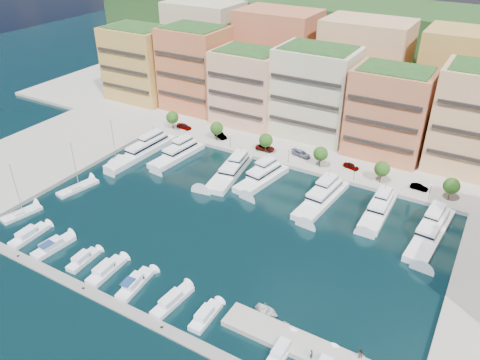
{
  "coord_description": "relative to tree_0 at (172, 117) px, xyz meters",
  "views": [
    {
      "loc": [
        44.33,
        -70.13,
        60.05
      ],
      "look_at": [
        -2.17,
        9.49,
        6.0
      ],
      "focal_mm": 35.0,
      "sensor_mm": 36.0,
      "label": 1
    }
  ],
  "objects": [
    {
      "name": "tree_0",
      "position": [
        0.0,
        0.0,
        0.0
      ],
      "size": [
        3.8,
        3.8,
        5.65
      ],
      "color": "#473323",
      "rests_on": "north_quay"
    },
    {
      "name": "lamppost_3",
      "position": [
        58.0,
        -2.3,
        -0.92
      ],
      "size": [
        0.3,
        0.3,
        4.2
      ],
      "color": "black",
      "rests_on": "north_quay"
    },
    {
      "name": "tree_2",
      "position": [
        32.0,
        0.0,
        0.0
      ],
      "size": [
        3.8,
        3.8,
        5.65
      ],
      "color": "#473323",
      "rests_on": "north_quay"
    },
    {
      "name": "sailboat_1",
      "position": [
        0.49,
        -39.17,
        -4.44
      ],
      "size": [
        4.77,
        10.75,
        13.2
      ],
      "color": "white",
      "rests_on": "ground"
    },
    {
      "name": "lamppost_0",
      "position": [
        4.0,
        -2.3,
        -0.92
      ],
      "size": [
        0.3,
        0.3,
        4.2
      ],
      "color": "black",
      "rests_on": "north_quay"
    },
    {
      "name": "cruiser_3",
      "position": [
        28.33,
        -58.09,
        -4.2
      ],
      "size": [
        3.26,
        8.6,
        2.55
      ],
      "color": "white",
      "rests_on": "ground"
    },
    {
      "name": "cruiser_1",
      "position": [
        13.87,
        -58.12,
        -4.17
      ],
      "size": [
        3.7,
        9.13,
        2.66
      ],
      "color": "white",
      "rests_on": "ground"
    },
    {
      "name": "west_quay",
      "position": [
        -22.0,
        -41.5,
        -4.74
      ],
      "size": [
        34.0,
        76.0,
        2.0
      ],
      "primitive_type": "cube",
      "color": "#9E998E",
      "rests_on": "ground"
    },
    {
      "name": "tender_1",
      "position": [
        63.34,
        -52.5,
        -4.38
      ],
      "size": [
        1.75,
        1.66,
        0.73
      ],
      "primitive_type": "imported",
      "rotation": [
        0.0,
        0.0,
        1.15
      ],
      "color": "beige",
      "rests_on": "ground"
    },
    {
      "name": "yacht_0",
      "position": [
        1.98,
        -15.87,
        -3.53
      ],
      "size": [
        5.52,
        25.0,
        7.3
      ],
      "color": "white",
      "rests_on": "ground"
    },
    {
      "name": "cruiser_8",
      "position": [
        65.16,
        -58.08,
        -4.2
      ],
      "size": [
        2.46,
        7.57,
        2.55
      ],
      "color": "white",
      "rests_on": "ground"
    },
    {
      "name": "tree_1",
      "position": [
        16.0,
        0.0,
        0.0
      ],
      "size": [
        3.8,
        3.8,
        5.65
      ],
      "color": "#473323",
      "rests_on": "north_quay"
    },
    {
      "name": "tree_4",
      "position": [
        64.0,
        0.0,
        0.0
      ],
      "size": [
        3.8,
        3.8,
        5.65
      ],
      "color": "#473323",
      "rests_on": "north_quay"
    },
    {
      "name": "tender_0",
      "position": [
        59.31,
        -51.71,
        -4.29
      ],
      "size": [
        4.77,
        3.67,
        0.91
      ],
      "primitive_type": "imported",
      "rotation": [
        0.0,
        0.0,
        1.45
      ],
      "color": "silver",
      "rests_on": "ground"
    },
    {
      "name": "apartment_4",
      "position": [
        60.0,
        16.49,
        8.07
      ],
      "size": [
        20.0,
        15.5,
        23.8
      ],
      "color": "#C8754B",
      "rests_on": "north_quay"
    },
    {
      "name": "yacht_2",
      "position": [
        29.11,
        -13.72,
        -3.53
      ],
      "size": [
        8.16,
        20.69,
        7.3
      ],
      "color": "white",
      "rests_on": "ground"
    },
    {
      "name": "tree_5",
      "position": [
        80.0,
        0.0,
        0.0
      ],
      "size": [
        3.8,
        3.8,
        5.65
      ],
      "color": "#473323",
      "rests_on": "north_quay"
    },
    {
      "name": "yacht_6",
      "position": [
        79.08,
        -14.66,
        -3.53
      ],
      "size": [
        6.55,
        22.5,
        7.3
      ],
      "color": "white",
      "rests_on": "ground"
    },
    {
      "name": "lamppost_4",
      "position": [
        76.0,
        -2.3,
        -0.92
      ],
      "size": [
        0.3,
        0.3,
        4.2
      ],
      "color": "black",
      "rests_on": "north_quay"
    },
    {
      "name": "backblock_1",
      "position": [
        15.0,
        40.5,
        11.26
      ],
      "size": [
        26.0,
        18.0,
        30.0
      ],
      "primitive_type": "cube",
      "color": "#C8754B",
      "rests_on": "north_quay"
    },
    {
      "name": "apartment_0",
      "position": [
        -26.0,
        16.49,
        8.57
      ],
      "size": [
        22.0,
        16.5,
        24.8
      ],
      "color": "gold",
      "rests_on": "north_quay"
    },
    {
      "name": "car_1",
      "position": [
        15.96,
        1.89,
        -2.95
      ],
      "size": [
        5.08,
        3.54,
        1.59
      ],
      "primitive_type": "imported",
      "rotation": [
        0.0,
        0.0,
        1.14
      ],
      "color": "gray",
      "rests_on": "north_quay"
    },
    {
      "name": "person_0",
      "position": [
        69.75,
        -57.32,
        -2.84
      ],
      "size": [
        0.55,
        0.73,
        1.8
      ],
      "primitive_type": "imported",
      "rotation": [
        0.0,
        0.0,
        1.78
      ],
      "color": "#252D4B",
      "rests_on": "finger_pier"
    },
    {
      "name": "car_5",
      "position": [
        73.09,
        1.17,
        -3.06
      ],
      "size": [
        4.19,
        1.66,
        1.36
      ],
      "primitive_type": "imported",
      "rotation": [
        0.0,
        0.0,
        1.52
      ],
      "color": "gray",
      "rests_on": "north_quay"
    },
    {
      "name": "lamppost_1",
      "position": [
        22.0,
        -2.3,
        -0.92
      ],
      "size": [
        0.3,
        0.3,
        4.2
      ],
      "color": "black",
      "rests_on": "north_quay"
    },
    {
      "name": "north_quay",
      "position": [
        40.0,
        28.5,
        -4.74
      ],
      "size": [
        220.0,
        64.0,
        2.0
      ],
      "primitive_type": "cube",
      "color": "#9E998E",
      "rests_on": "ground"
    },
    {
      "name": "backblock_2",
      "position": [
        45.0,
        40.5,
        11.26
      ],
      "size": [
        26.0,
        18.0,
        30.0
      ],
      "primitive_type": "cube",
      "color": "#DFAB76",
      "rests_on": "north_quay"
    },
    {
      "name": "ground",
      "position": [
        40.0,
        -33.5,
        -4.74
      ],
      "size": [
        400.0,
        400.0,
        0.0
      ],
      "primitive_type": "plane",
      "color": "black",
      "rests_on": "ground"
    },
    {
      "name": "yacht_4",
      "position": [
        54.42,
        -13.9,
        -3.65
      ],
      "size": [
        6.89,
        20.79,
        7.3
      ],
      "color": "white",
      "rests_on": "ground"
    },
    {
      "name": "backblock_3",
      "position": [
        75.0,
        40.5,
        11.26
      ],
      "size": [
        26.0,
        18.0,
        30.0
      ],
      "primitive_type": "cube",
      "color": "gold",
      "rests_on": "north_quay"
    },
    {
      "name": "sailboat_2",
      "position": [
        -0.6,
        -24.84,
        -4.42
      ],
      "size": [
        4.67,
        8.54,
        13.2
      ],
      "color": "white",
      "rests_on": "ground"
    },
    {
      "name": "finger_pier",
      "position": [
        70.0,
        -55.5,
        -4.74
      ],
      "size": [
        32.0,
        5.0,
        2.0
      ],
      "primitive_type": "cube",
      "color": "#9E998E",
      "rests_on": "ground"
    },
    {
      "name": "cruiser_5",
      "position": [
        44.01,
        -58.1,
        -4.2
      ],
      "size": [
        3.16,
        9.21,
        2.55
      ],
      "color": "white",
      "rests_on": "ground"
    },
    {
      "name": "cruiser_4",
      "position": [
        35.52,
        -58.12,
        -4.17
      ],
      "size": [
        3.43,
        8.91,
        2.66
      ],
      "color": "white",
      "rests_on": "ground"
    },
    {
      "name": "cruiser_6",
      "position": [
        51.0,
        -58.08,
        -4.2
      ],
      "size": [
        2.63,
        7.32,
        2.55
      ],
      "color": "white",
      "rests_on": "ground"
    },
    {
      "name": "car_0",
      "position": [
        2.95,
        1.65,
        -2.91
      ],
      "size": [
        4.99,
        2.3,
        1.66
      ],
      "primitive_type": "imported",
      "rotation": [
        0.0,
        0.0,
        1.5
      ],
      "color": "gray",
      "rests_on": "north_quay"
    },
    {
      "name": "car_3",
      "position": [
        41.49,
        2.92,
        -2.94
      ],
      "size": [
        5.87,
        3.4,
        1.6
      ],
      "primitive_type": "imported",
      "rotation": [
        0.0,
        0.0,
        1.35
      ],
      "color": "gray",
      "rests_on": "north_quay"
    },
    {
      "name": "yacht_5",
      "position": [
        67.19,
        -12.2,
        -3.53
      ],
      "size": [
        4.7,
        16.86,
        7.3
      ],
      "color": "white",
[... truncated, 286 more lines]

